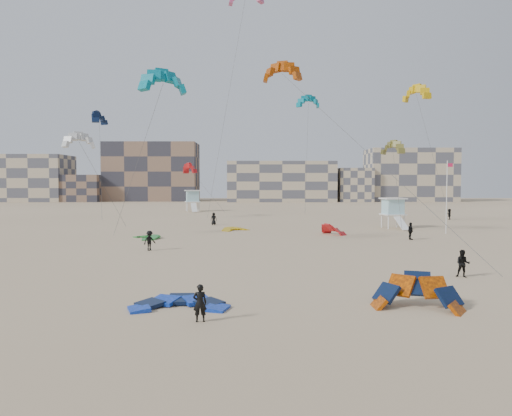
{
  "coord_description": "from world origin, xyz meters",
  "views": [
    {
      "loc": [
        2.22,
        -22.23,
        5.9
      ],
      "look_at": [
        2.25,
        6.0,
        4.42
      ],
      "focal_mm": 35.0,
      "sensor_mm": 36.0,
      "label": 1
    }
  ],
  "objects_px": {
    "kite_ground_blue": "(179,308)",
    "kitesurfer_main": "(200,303)",
    "kite_ground_orange": "(417,309)",
    "lifeguard_tower_near": "(393,213)"
  },
  "relations": [
    {
      "from": "kite_ground_blue",
      "to": "kite_ground_orange",
      "type": "xyz_separation_m",
      "value": [
        11.1,
        -0.22,
        0.0
      ]
    },
    {
      "from": "kite_ground_orange",
      "to": "kitesurfer_main",
      "type": "distance_m",
      "value": 10.13
    },
    {
      "from": "kite_ground_orange",
      "to": "lifeguard_tower_near",
      "type": "bearing_deg",
      "value": 93.16
    },
    {
      "from": "kitesurfer_main",
      "to": "kite_ground_orange",
      "type": "bearing_deg",
      "value": -178.57
    },
    {
      "from": "kite_ground_blue",
      "to": "lifeguard_tower_near",
      "type": "xyz_separation_m",
      "value": [
        21.09,
        40.17,
        1.91
      ]
    },
    {
      "from": "kite_ground_orange",
      "to": "kitesurfer_main",
      "type": "xyz_separation_m",
      "value": [
        -9.86,
        -2.15,
        0.8
      ]
    },
    {
      "from": "kite_ground_blue",
      "to": "lifeguard_tower_near",
      "type": "distance_m",
      "value": 45.41
    },
    {
      "from": "kite_ground_blue",
      "to": "kitesurfer_main",
      "type": "relative_size",
      "value": 2.68
    },
    {
      "from": "kite_ground_blue",
      "to": "kitesurfer_main",
      "type": "xyz_separation_m",
      "value": [
        1.24,
        -2.37,
        0.8
      ]
    },
    {
      "from": "kitesurfer_main",
      "to": "lifeguard_tower_near",
      "type": "distance_m",
      "value": 46.95
    }
  ]
}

